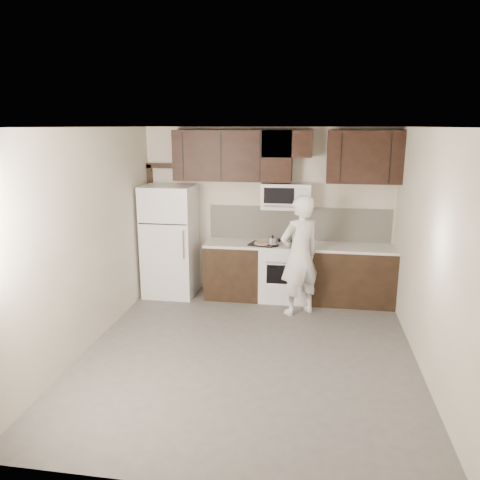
% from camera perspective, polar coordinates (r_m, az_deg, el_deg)
% --- Properties ---
extents(floor, '(4.50, 4.50, 0.00)m').
position_cam_1_polar(floor, '(5.91, 1.05, -13.60)').
color(floor, '#53504E').
rests_on(floor, ground).
extents(back_wall, '(4.00, 0.00, 4.00)m').
position_cam_1_polar(back_wall, '(7.60, 3.43, 3.40)').
color(back_wall, '#BBB29F').
rests_on(back_wall, ground).
extents(ceiling, '(4.50, 4.50, 0.00)m').
position_cam_1_polar(ceiling, '(5.24, 1.18, 13.60)').
color(ceiling, white).
rests_on(ceiling, back_wall).
extents(counter_run, '(2.95, 0.64, 0.91)m').
position_cam_1_polar(counter_run, '(7.49, 7.71, -3.93)').
color(counter_run, black).
rests_on(counter_run, floor).
extents(stove, '(0.76, 0.66, 0.94)m').
position_cam_1_polar(stove, '(7.49, 5.39, -3.80)').
color(stove, white).
rests_on(stove, floor).
extents(backsplash, '(2.90, 0.02, 0.54)m').
position_cam_1_polar(backsplash, '(7.59, 7.16, 2.00)').
color(backsplash, beige).
rests_on(backsplash, counter_run).
extents(upper_cabinets, '(3.48, 0.35, 0.78)m').
position_cam_1_polar(upper_cabinets, '(7.30, 5.05, 10.32)').
color(upper_cabinets, black).
rests_on(upper_cabinets, back_wall).
extents(microwave, '(0.76, 0.42, 0.40)m').
position_cam_1_polar(microwave, '(7.34, 5.65, 5.36)').
color(microwave, white).
rests_on(microwave, upper_cabinets).
extents(refrigerator, '(0.80, 0.76, 1.80)m').
position_cam_1_polar(refrigerator, '(7.66, -8.51, -0.10)').
color(refrigerator, white).
rests_on(refrigerator, floor).
extents(door_trim, '(0.50, 0.08, 2.12)m').
position_cam_1_polar(door_trim, '(7.99, -10.46, 2.97)').
color(door_trim, black).
rests_on(door_trim, floor).
extents(saucepan, '(0.30, 0.18, 0.17)m').
position_cam_1_polar(saucepan, '(7.22, 3.99, -0.17)').
color(saucepan, silver).
rests_on(saucepan, stove).
extents(baking_tray, '(0.45, 0.38, 0.02)m').
position_cam_1_polar(baking_tray, '(7.28, 2.76, -0.52)').
color(baking_tray, black).
rests_on(baking_tray, counter_run).
extents(pizza, '(0.32, 0.32, 0.02)m').
position_cam_1_polar(pizza, '(7.27, 2.77, -0.37)').
color(pizza, beige).
rests_on(pizza, baking_tray).
extents(person, '(0.77, 0.73, 1.77)m').
position_cam_1_polar(person, '(6.82, 7.28, -1.90)').
color(person, white).
rests_on(person, floor).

